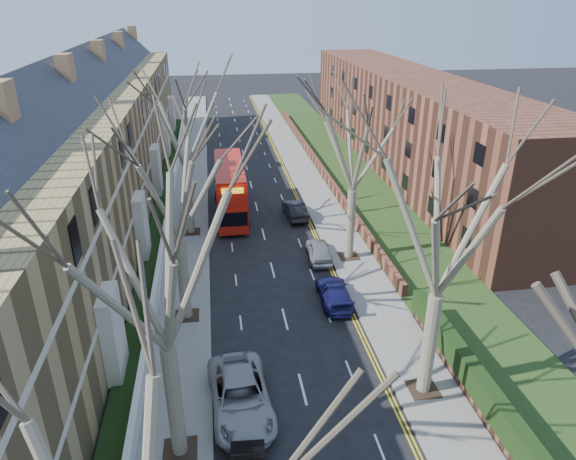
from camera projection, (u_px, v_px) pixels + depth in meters
name	position (u px, v px, depth m)	size (l,w,h in m)	color
pavement_left	(191.00, 187.00, 51.00)	(3.00, 102.00, 0.12)	slate
pavement_right	(309.00, 181.00, 52.62)	(3.00, 102.00, 0.12)	slate
terrace_left	(85.00, 160.00, 40.49)	(9.70, 78.00, 13.60)	#9A844E
flats_right	(407.00, 121.00, 55.72)	(13.97, 54.00, 10.00)	brown
front_wall_left	(168.00, 213.00, 43.34)	(0.30, 78.00, 1.00)	white
grass_verge_right	(352.00, 178.00, 53.19)	(6.00, 102.00, 0.06)	#213914
tree_left_mid	(156.00, 248.00, 17.41)	(10.50, 10.50, 14.71)	brown
tree_left_far	(173.00, 168.00, 26.53)	(10.15, 10.15, 14.22)	brown
tree_left_dist	(181.00, 114.00, 37.20)	(10.50, 10.50, 14.71)	brown
tree_right_mid	(448.00, 207.00, 20.75)	(10.50, 10.50, 14.71)	brown
tree_right_far	(356.00, 132.00, 33.47)	(10.15, 10.15, 14.22)	brown
double_decker_bus	(230.00, 190.00, 43.98)	(2.73, 10.52, 4.41)	#B3180C
car_left_far	(240.00, 396.00, 23.28)	(2.66, 5.78, 1.61)	#9B9CA0
car_right_near	(334.00, 292.00, 31.71)	(1.83, 4.50, 1.31)	#181854
car_right_mid	(319.00, 250.00, 36.87)	(1.63, 4.05, 1.38)	gray
car_right_far	(295.00, 210.00, 43.86)	(1.51, 4.34, 1.43)	black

